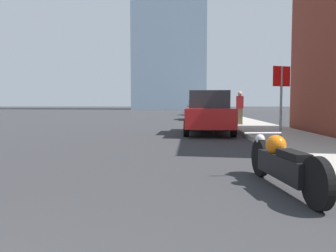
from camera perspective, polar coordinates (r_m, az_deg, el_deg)
name	(u,v)px	position (r m, az deg, el deg)	size (l,w,h in m)	color
sidewalk	(217,114)	(40.60, 8.51, 2.12)	(2.54, 240.00, 0.15)	#9E998E
motorcycle	(282,163)	(4.95, 19.29, -6.09)	(0.65, 2.41, 0.76)	black
parked_car_red	(209,113)	(13.70, 7.07, 2.31)	(2.01, 4.55, 1.75)	red
parked_car_yellow	(199,110)	(26.29, 5.44, 2.86)	(2.05, 4.50, 1.61)	gold
parked_car_black	(196,107)	(38.00, 4.86, 3.23)	(2.10, 4.39, 1.77)	black
parked_car_green	(196,107)	(49.88, 4.89, 3.31)	(2.08, 4.39, 1.68)	#1E6B33
parked_car_silver	(196,106)	(60.87, 4.85, 3.41)	(2.11, 4.31, 1.69)	#BCBCC1
stop_sign	(281,90)	(10.47, 19.13, 6.00)	(0.57, 0.26, 2.20)	slate
pedestrian	(240,107)	(17.84, 12.39, 3.20)	(0.36, 0.25, 1.75)	brown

